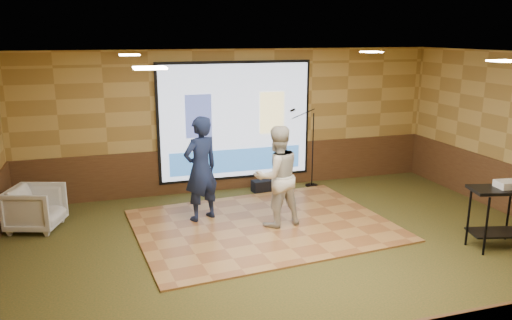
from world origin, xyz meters
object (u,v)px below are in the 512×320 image
object	(u,v)px
mic_stand	(310,165)
player_left	(201,169)
projector_screen	(236,122)
av_table	(499,206)
projector	(507,184)
banquet_chair	(36,208)
dance_floor	(263,225)
player_right	(277,176)
duffel_bag	(262,186)

from	to	relation	value
mic_stand	player_left	bearing A→B (deg)	-163.54
projector_screen	av_table	xyz separation A→B (m)	(3.14, -4.18, -0.79)
projector	mic_stand	size ratio (longest dim) A/B	0.18
mic_stand	banquet_chair	distance (m)	5.60
mic_stand	dance_floor	bearing A→B (deg)	-141.79
projector_screen	player_left	xyz separation A→B (m)	(-1.09, -1.65, -0.50)
projector_screen	dance_floor	size ratio (longest dim) A/B	0.76
player_left	banquet_chair	xyz separation A→B (m)	(-2.82, 0.45, -0.59)
av_table	mic_stand	size ratio (longest dim) A/B	0.55
player_right	dance_floor	bearing A→B (deg)	-26.44
banquet_chair	duffel_bag	size ratio (longest dim) A/B	2.09
player_left	projector	xyz separation A→B (m)	(4.33, -2.53, 0.06)
av_table	mic_stand	world-z (taller)	mic_stand
projector_screen	dance_floor	bearing A→B (deg)	-92.84
dance_floor	player_right	size ratio (longest dim) A/B	2.46
projector_screen	player_left	bearing A→B (deg)	-123.39
av_table	banquet_chair	world-z (taller)	av_table
projector	duffel_bag	bearing A→B (deg)	131.81
player_left	projector	bearing A→B (deg)	125.80
player_right	projector_screen	bearing A→B (deg)	-95.47
projector	av_table	bearing A→B (deg)	-174.00
dance_floor	player_left	size ratio (longest dim) A/B	2.30
av_table	projector	bearing A→B (deg)	0.06
player_left	banquet_chair	distance (m)	2.92
dance_floor	av_table	world-z (taller)	av_table
projector	banquet_chair	distance (m)	7.77
player_right	projector	bearing A→B (deg)	140.96
duffel_bag	dance_floor	bearing A→B (deg)	-107.02
projector_screen	duffel_bag	world-z (taller)	projector_screen
av_table	mic_stand	bearing A→B (deg)	111.39
mic_stand	banquet_chair	bearing A→B (deg)	178.97
projector_screen	projector	bearing A→B (deg)	-52.26
projector_screen	duffel_bag	size ratio (longest dim) A/B	8.28
dance_floor	banquet_chair	bearing A→B (deg)	164.66
dance_floor	player_left	bearing A→B (deg)	149.07
dance_floor	banquet_chair	distance (m)	3.96
projector_screen	av_table	size ratio (longest dim) A/B	3.39
projector_screen	mic_stand	distance (m)	1.91
av_table	duffel_bag	size ratio (longest dim) A/B	2.44
projector_screen	player_right	size ratio (longest dim) A/B	1.88
dance_floor	player_right	world-z (taller)	player_right
dance_floor	duffel_bag	xyz separation A→B (m)	(0.58, 1.89, 0.11)
dance_floor	player_right	distance (m)	0.93
player_right	av_table	size ratio (longest dim) A/B	1.81
projector_screen	projector	world-z (taller)	projector_screen
mic_stand	projector	bearing A→B (deg)	-77.85
dance_floor	banquet_chair	xyz separation A→B (m)	(-3.80, 1.04, 0.37)
player_right	duffel_bag	size ratio (longest dim) A/B	4.42
player_right	mic_stand	distance (m)	2.56
projector	duffel_bag	world-z (taller)	projector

